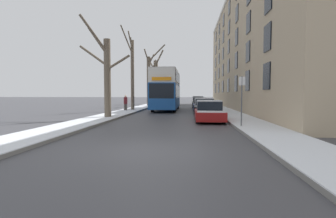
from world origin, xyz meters
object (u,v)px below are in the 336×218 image
at_px(bare_tree_left_1, 132,72).
at_px(parked_car_2, 201,105).
at_px(pedestrian_left_sidewalk, 126,103).
at_px(double_decker_bus, 166,88).
at_px(oncoming_van, 170,98).
at_px(bare_tree_left_0, 106,73).
at_px(bare_tree_left_3, 156,80).
at_px(parked_car_3, 199,103).
at_px(parked_car_0, 209,112).
at_px(parked_car_4, 198,101).
at_px(parked_car_1, 204,107).
at_px(bare_tree_left_2, 149,78).
at_px(street_sign_post, 242,99).

bearing_deg(bare_tree_left_1, parked_car_2, 10.10).
relative_size(parked_car_2, pedestrian_left_sidewalk, 2.61).
xyz_separation_m(double_decker_bus, oncoming_van, (-0.73, 14.38, -1.25)).
bearing_deg(bare_tree_left_0, bare_tree_left_3, 90.28).
height_order(bare_tree_left_1, parked_car_3, bare_tree_left_1).
xyz_separation_m(bare_tree_left_3, parked_car_3, (7.49, -12.71, -3.83)).
xyz_separation_m(bare_tree_left_1, oncoming_van, (2.81, 16.03, -2.94)).
bearing_deg(bare_tree_left_1, parked_car_0, -54.13).
bearing_deg(parked_car_3, parked_car_0, -90.00).
distance_m(bare_tree_left_1, pedestrian_left_sidewalk, 3.43).
bearing_deg(double_decker_bus, bare_tree_left_3, 101.10).
height_order(parked_car_2, pedestrian_left_sidewalk, pedestrian_left_sidewalk).
relative_size(double_decker_bus, parked_car_2, 2.35).
height_order(double_decker_bus, parked_car_4, double_decker_bus).
bearing_deg(parked_car_0, parked_car_1, 90.00).
relative_size(bare_tree_left_0, parked_car_0, 1.64).
bearing_deg(bare_tree_left_1, parked_car_3, 44.55).
relative_size(parked_car_3, oncoming_van, 0.81).
height_order(bare_tree_left_2, parked_car_3, bare_tree_left_2).
bearing_deg(oncoming_van, pedestrian_left_sidewalk, -100.82).
bearing_deg(oncoming_van, bare_tree_left_3, 125.75).
xyz_separation_m(bare_tree_left_0, bare_tree_left_3, (-0.14, 29.06, 1.16)).
relative_size(parked_car_0, parked_car_2, 0.96).
relative_size(double_decker_bus, parked_car_4, 2.34).
relative_size(parked_car_3, pedestrian_left_sidewalk, 2.37).
distance_m(parked_car_1, street_sign_post, 9.42).
xyz_separation_m(bare_tree_left_0, pedestrian_left_sidewalk, (-0.55, 7.94, -2.36)).
relative_size(bare_tree_left_0, pedestrian_left_sidewalk, 4.09).
height_order(parked_car_1, parked_car_2, parked_car_1).
relative_size(bare_tree_left_1, parked_car_0, 2.01).
bearing_deg(street_sign_post, parked_car_3, 93.77).
bearing_deg(street_sign_post, bare_tree_left_2, 109.40).
xyz_separation_m(parked_car_2, parked_car_3, (-0.00, 5.99, 0.01)).
relative_size(parked_car_0, pedestrian_left_sidewalk, 2.49).
bearing_deg(bare_tree_left_3, parked_car_1, -73.12).
xyz_separation_m(parked_car_2, pedestrian_left_sidewalk, (-7.89, -2.42, 0.31)).
distance_m(bare_tree_left_0, bare_tree_left_3, 29.09).
relative_size(double_decker_bus, parked_car_0, 2.46).
height_order(bare_tree_left_1, pedestrian_left_sidewalk, bare_tree_left_1).
bearing_deg(bare_tree_left_3, pedestrian_left_sidewalk, -91.09).
bearing_deg(bare_tree_left_1, parked_car_1, -32.11).
xyz_separation_m(bare_tree_left_3, parked_car_4, (7.49, -6.45, -3.78)).
xyz_separation_m(bare_tree_left_0, parked_car_1, (7.34, 4.39, -2.64)).
bearing_deg(parked_car_0, street_sign_post, -69.13).
xyz_separation_m(parked_car_4, oncoming_van, (-4.61, 2.46, 0.53)).
bearing_deg(double_decker_bus, oncoming_van, 92.92).
bearing_deg(oncoming_van, parked_car_2, -72.58).
xyz_separation_m(parked_car_0, parked_car_3, (-0.00, 17.57, -0.00)).
height_order(bare_tree_left_0, parked_car_2, bare_tree_left_0).
xyz_separation_m(parked_car_1, street_sign_post, (1.40, -9.28, 0.88)).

